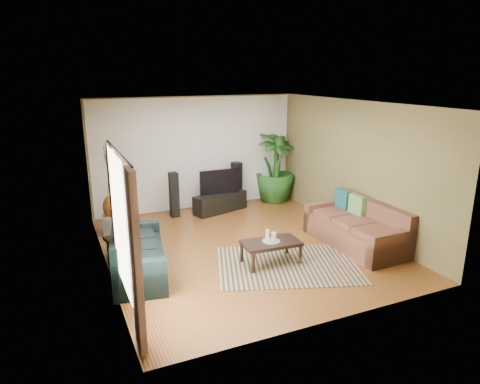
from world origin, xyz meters
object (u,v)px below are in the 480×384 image
tv_stand (220,203)px  potted_plant (275,167)px  sofa_left (138,250)px  television (220,182)px  pedestal (113,224)px  speaker_left (174,195)px  side_table (121,250)px  vase (112,207)px  sofa_right (355,224)px  coffee_table (271,252)px  speaker_right (237,184)px

tv_stand → potted_plant: potted_plant is taller
sofa_left → television: size_ratio=1.89×
tv_stand → pedestal: 2.58m
potted_plant → pedestal: potted_plant is taller
speaker_left → side_table: (-1.54, -2.07, -0.28)m
potted_plant → side_table: (-4.25, -2.26, -0.65)m
tv_stand → potted_plant: bearing=-6.5°
vase → sofa_right: bearing=-31.5°
coffee_table → tv_stand: 3.05m
potted_plant → pedestal: (-4.17, -0.69, -0.70)m
sofa_left → speaker_left: size_ratio=1.79×
sofa_right → tv_stand: sofa_right is taller
television → side_table: size_ratio=2.05×
sofa_left → sofa_right: 4.06m
potted_plant → speaker_right: bearing=180.0°
speaker_left → vase: (-1.46, -0.51, 0.05)m
sofa_left → pedestal: bearing=13.1°
sofa_left → speaker_left: 2.93m
sofa_right → television: (-1.61, 2.99, 0.31)m
television → potted_plant: (1.62, 0.26, 0.15)m
potted_plant → sofa_right: bearing=-90.1°
sofa_left → television: (2.43, 2.53, 0.31)m
sofa_right → pedestal: bearing=-122.4°
sofa_left → sofa_right: (4.04, -0.46, 0.00)m
pedestal → vase: vase is taller
speaker_left → sofa_left: bearing=-119.6°
coffee_table → speaker_left: size_ratio=0.95×
coffee_table → side_table: side_table is taller
tv_stand → speaker_right: 0.70m
tv_stand → pedestal: tv_stand is taller
coffee_table → pedestal: size_ratio=2.55×
sofa_left → speaker_left: (1.33, 2.61, 0.10)m
sofa_right → coffee_table: 1.87m
sofa_right → pedestal: 4.89m
television → side_table: bearing=-142.8°
side_table → sofa_left: bearing=-68.9°
coffee_table → speaker_right: 3.43m
television → speaker_right: size_ratio=0.89×
sofa_right → side_table: size_ratio=4.41×
television → speaker_right: 0.64m
sofa_right → speaker_left: speaker_left is taller
tv_stand → potted_plant: 1.77m
tv_stand → vase: bearing=172.9°
coffee_table → speaker_right: speaker_right is taller
potted_plant → side_table: potted_plant is taller
sofa_right → vase: bearing=-122.4°
television → vase: (-2.55, -0.43, -0.17)m
sofa_left → vase: 2.11m
coffee_table → vase: size_ratio=2.00×
sofa_left → tv_stand: bearing=-34.3°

